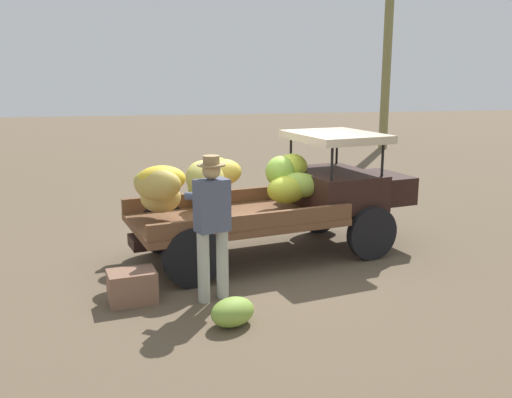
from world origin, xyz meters
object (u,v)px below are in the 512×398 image
object	(u,v)px
farmer	(212,219)
wooden_crate	(132,287)
loose_banana_bunch	(233,312)
truck	(277,194)

from	to	relation	value
farmer	wooden_crate	xyz separation A→B (m)	(-0.99, 0.10, -0.83)
farmer	loose_banana_bunch	world-z (taller)	farmer
truck	farmer	world-z (taller)	truck
farmer	loose_banana_bunch	xyz separation A→B (m)	(0.12, -0.78, -0.87)
loose_banana_bunch	farmer	bearing A→B (deg)	98.97
farmer	loose_banana_bunch	distance (m)	1.18
truck	wooden_crate	xyz separation A→B (m)	(-2.18, -1.55, -0.75)
truck	wooden_crate	distance (m)	2.78
farmer	loose_banana_bunch	size ratio (longest dim) A/B	3.31
farmer	truck	bearing A→B (deg)	-55.89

